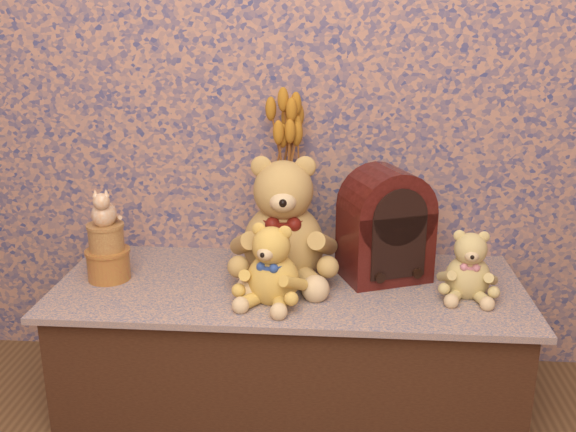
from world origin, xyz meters
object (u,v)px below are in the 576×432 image
teddy_small (469,261)px  teddy_medium (273,260)px  ceramic_vase (287,231)px  cathedral_radio (385,224)px  biscuit_tin_lower (109,265)px  cat_figurine (103,206)px  teddy_large (283,213)px

teddy_small → teddy_medium: bearing=-166.3°
teddy_small → ceramic_vase: size_ratio=1.06×
cathedral_radio → ceramic_vase: 0.35m
teddy_medium → biscuit_tin_lower: 0.56m
teddy_medium → ceramic_vase: bearing=103.2°
cathedral_radio → ceramic_vase: bearing=137.3°
teddy_small → cathedral_radio: 0.28m
cat_figurine → ceramic_vase: bearing=7.8°
cathedral_radio → ceramic_vase: size_ratio=1.71×
ceramic_vase → biscuit_tin_lower: 0.60m
teddy_small → ceramic_vase: bearing=162.0°
teddy_small → biscuit_tin_lower: bearing=-176.3°
teddy_large → teddy_small: size_ratio=1.92×
teddy_large → cathedral_radio: bearing=-0.2°
teddy_large → ceramic_vase: 0.18m
teddy_large → teddy_small: 0.58m
biscuit_tin_lower → ceramic_vase: bearing=20.6°
teddy_medium → teddy_small: 0.59m
ceramic_vase → cat_figurine: (-0.56, -0.21, 0.14)m
teddy_large → teddy_medium: teddy_large is taller
teddy_large → cat_figurine: 0.56m
teddy_medium → biscuit_tin_lower: teddy_medium is taller
cat_figurine → teddy_small: bearing=-14.8°
teddy_medium → teddy_small: teddy_medium is taller
ceramic_vase → biscuit_tin_lower: size_ratio=1.58×
teddy_medium → biscuit_tin_lower: bearing=-176.6°
teddy_medium → cat_figurine: 0.57m
teddy_large → cat_figurine: size_ratio=3.44×
teddy_large → teddy_medium: size_ratio=1.67×
cathedral_radio → cat_figurine: cathedral_radio is taller
teddy_large → biscuit_tin_lower: size_ratio=3.21×
cathedral_radio → biscuit_tin_lower: 0.89m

